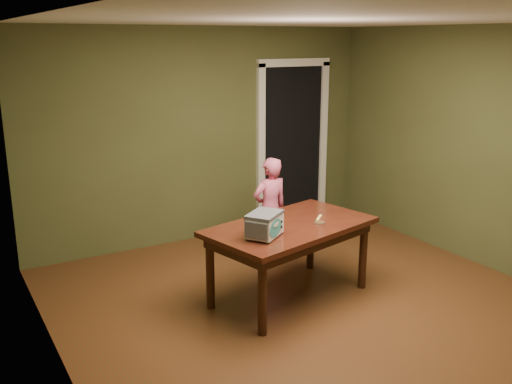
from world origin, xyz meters
The scene contains 8 objects.
floor centered at (0.00, 0.00, 0.00)m, with size 5.00×5.00×0.00m, color #5B2D1A.
room_shell centered at (0.00, 0.00, 1.71)m, with size 4.52×5.02×2.61m.
doorway centered at (1.30, 2.78, 1.06)m, with size 1.10×0.66×2.25m.
dining_table centered at (-0.07, 0.47, 0.65)m, with size 1.76×1.23×0.75m.
toy_oven centered at (-0.47, 0.28, 0.87)m, with size 0.42×0.39×0.22m.
baking_pan centered at (0.17, 0.33, 0.76)m, with size 0.10×0.10×0.02m.
spatula centered at (0.28, 0.48, 0.75)m, with size 0.18×0.03×0.01m, color #FAEA6D.
child centered at (0.29, 1.41, 0.59)m, with size 0.43×0.28×1.19m, color #EC6188.
Camera 1 is at (-2.94, -3.80, 2.45)m, focal length 40.00 mm.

